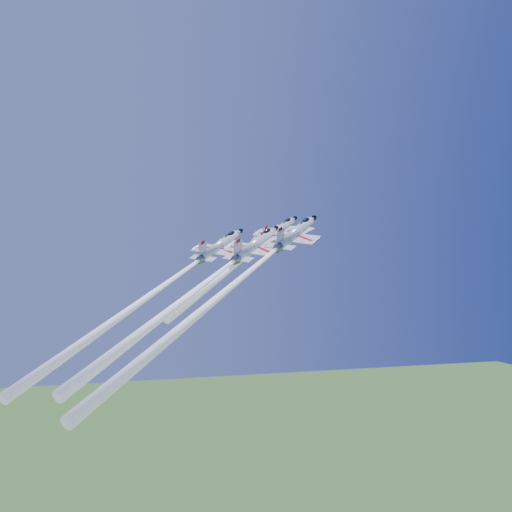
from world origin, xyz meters
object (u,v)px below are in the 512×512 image
object	(u,v)px
jet_left	(157,290)
jet_slot	(200,287)
jet_lead	(246,257)
jet_right	(232,285)

from	to	relation	value
jet_left	jet_slot	distance (m)	10.09
jet_lead	jet_slot	bearing A→B (deg)	-88.85
jet_left	jet_slot	size ratio (longest dim) A/B	1.09
jet_lead	jet_left	xyz separation A→B (m)	(-16.78, -2.55, -5.98)
jet_right	jet_slot	xyz separation A→B (m)	(-4.97, 2.20, -0.30)
jet_right	jet_slot	distance (m)	5.44
jet_left	jet_right	xyz separation A→B (m)	(11.05, -10.22, 1.01)
jet_left	jet_right	size ratio (longest dim) A/B	0.88
jet_lead	jet_right	xyz separation A→B (m)	(-5.73, -12.77, -4.97)
jet_lead	jet_slot	distance (m)	15.94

